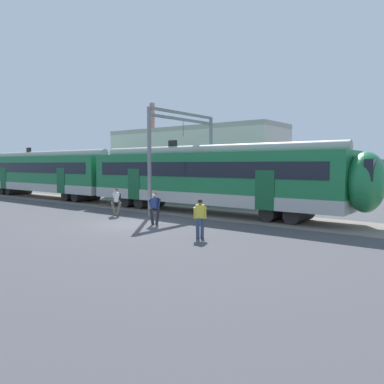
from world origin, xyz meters
TOP-DOWN VIEW (x-y plane):
  - ground_plane at (0.00, 0.00)m, footprint 160.00×160.00m
  - track_bed at (-10.67, 5.88)m, footprint 80.00×4.40m
  - commuter_train at (-17.48, 5.88)m, footprint 56.65×3.07m
  - pedestrian_white at (-3.13, 1.54)m, footprint 0.66×0.55m
  - pedestrian_navy at (1.05, 0.48)m, footprint 0.54×0.69m
  - pedestrian_yellow at (4.99, -0.94)m, footprint 0.49×0.71m
  - catenary_gantry at (-1.46, 5.88)m, footprint 0.24×6.64m
  - background_building at (-6.92, 13.99)m, footprint 17.07×5.00m

SIDE VIEW (x-z plane):
  - ground_plane at x=0.00m, z-range 0.00..0.00m
  - track_bed at x=-10.67m, z-range 0.00..0.01m
  - pedestrian_yellow at x=4.99m, z-range 0.13..1.80m
  - pedestrian_white at x=-3.13m, z-range 0.16..1.82m
  - pedestrian_navy at x=1.05m, z-range 0.16..1.82m
  - commuter_train at x=-17.48m, z-range -0.11..4.62m
  - background_building at x=-6.92m, z-range -1.39..7.81m
  - catenary_gantry at x=-1.46m, z-range 1.05..7.58m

